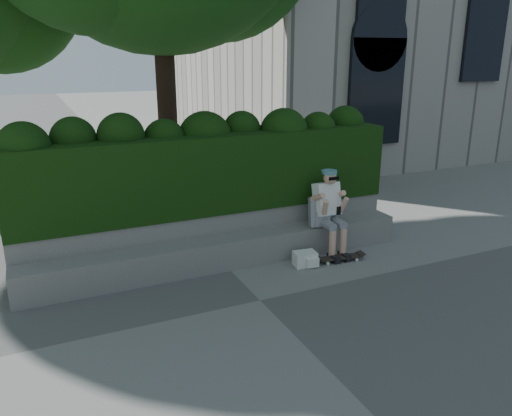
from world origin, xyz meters
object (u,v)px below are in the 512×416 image
skateboard (340,257)px  backpack_plaid (319,212)px  person (328,209)px  backpack_ground (305,259)px

skateboard → backpack_plaid: bearing=110.7°
person → backpack_plaid: person is taller
person → backpack_plaid: (-0.12, 0.08, -0.07)m
skateboard → backpack_plaid: (-0.11, 0.49, 0.62)m
person → backpack_ground: bearing=-152.2°
skateboard → backpack_ground: bearing=178.6°
person → skateboard: person is taller
backpack_ground → skateboard: bearing=-1.6°
person → backpack_ground: 0.93m
person → backpack_ground: size_ratio=4.06×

